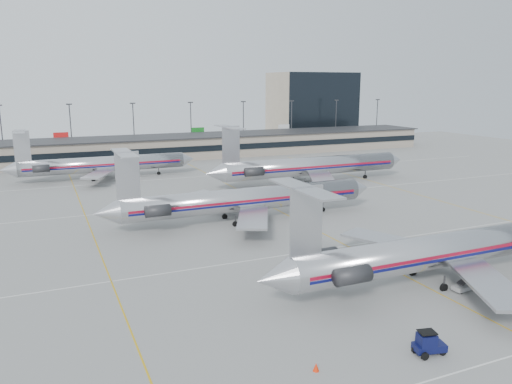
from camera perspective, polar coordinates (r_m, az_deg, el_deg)
ground at (r=59.21m, az=15.79°, el=-8.75°), size 260.00×260.00×0.00m
apron_markings at (r=66.72m, az=10.35°, el=-6.07°), size 160.00×0.15×0.02m
terminal at (r=145.86m, az=-9.23°, el=5.15°), size 162.00×17.00×6.25m
light_mast_row at (r=158.89m, az=-10.59°, el=7.64°), size 163.60×0.40×15.28m
distant_building at (r=196.60m, az=6.36°, el=9.76°), size 30.00×20.00×25.00m
jet_foreground at (r=57.25m, az=20.70°, el=-6.17°), size 45.32×26.68×11.86m
jet_second_row at (r=76.44m, az=-1.66°, el=-0.85°), size 45.22×26.63×11.84m
jet_third_row at (r=106.13m, az=5.97°, el=2.95°), size 47.16×29.01×12.90m
jet_back_row at (r=116.29m, az=-17.38°, el=3.06°), size 41.76×25.69×11.42m
tug_left at (r=42.79m, az=19.08°, el=-16.08°), size 2.67×1.74×2.00m
belt_loader at (r=56.41m, az=22.93°, el=-9.77°), size 3.82×1.47×1.98m
cone_left at (r=39.20m, az=6.88°, el=-19.24°), size 0.62×0.62×0.64m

